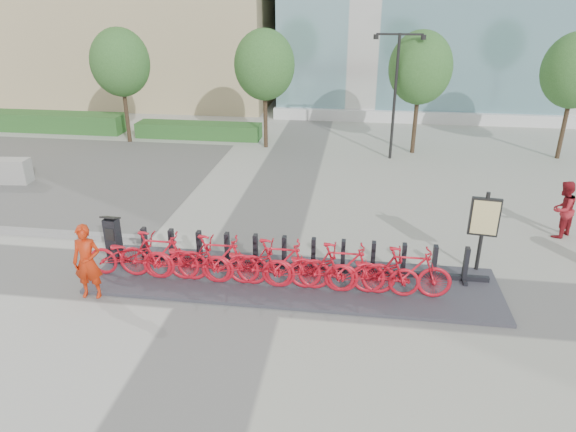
# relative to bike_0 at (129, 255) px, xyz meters

# --- Properties ---
(ground) EXTENTS (120.00, 120.00, 0.00)m
(ground) POSITION_rel_bike_0_xyz_m (2.60, 0.05, -0.62)
(ground) COLOR #999B8C
(gravel_patch) EXTENTS (14.00, 14.00, 0.00)m
(gravel_patch) POSITION_rel_bike_0_xyz_m (-7.40, 7.05, -0.61)
(gravel_patch) COLOR #61605C
(gravel_patch) RESTS_ON ground
(hedge_a) EXTENTS (10.00, 1.40, 0.90)m
(hedge_a) POSITION_rel_bike_0_xyz_m (-11.40, 13.55, -0.17)
(hedge_a) COLOR #376F2C
(hedge_a) RESTS_ON ground
(hedge_b) EXTENTS (6.00, 1.20, 0.70)m
(hedge_b) POSITION_rel_bike_0_xyz_m (-2.40, 13.25, -0.27)
(hedge_b) COLOR #376F2C
(hedge_b) RESTS_ON ground
(tree_0) EXTENTS (2.60, 2.60, 5.10)m
(tree_0) POSITION_rel_bike_0_xyz_m (-5.40, 12.05, 2.97)
(tree_0) COLOR brown
(tree_0) RESTS_ON ground
(tree_1) EXTENTS (2.60, 2.60, 5.10)m
(tree_1) POSITION_rel_bike_0_xyz_m (1.10, 12.05, 2.97)
(tree_1) COLOR brown
(tree_1) RESTS_ON ground
(tree_2) EXTENTS (2.60, 2.60, 5.10)m
(tree_2) POSITION_rel_bike_0_xyz_m (7.60, 12.05, 2.97)
(tree_2) COLOR brown
(tree_2) RESTS_ON ground
(tree_3) EXTENTS (2.60, 2.60, 5.10)m
(tree_3) POSITION_rel_bike_0_xyz_m (13.60, 12.05, 2.97)
(tree_3) COLOR brown
(tree_3) RESTS_ON ground
(streetlamp) EXTENTS (2.00, 0.20, 5.00)m
(streetlamp) POSITION_rel_bike_0_xyz_m (6.60, 11.05, 2.52)
(streetlamp) COLOR black
(streetlamp) RESTS_ON ground
(dock_pad) EXTENTS (9.60, 2.40, 0.08)m
(dock_pad) POSITION_rel_bike_0_xyz_m (3.90, 0.35, -0.58)
(dock_pad) COLOR #3A3A42
(dock_pad) RESTS_ON ground
(dock_rail_posts) EXTENTS (8.02, 0.50, 0.85)m
(dock_rail_posts) POSITION_rel_bike_0_xyz_m (3.96, 0.82, -0.11)
(dock_rail_posts) COLOR black
(dock_rail_posts) RESTS_ON dock_pad
(bike_0) EXTENTS (2.05, 0.71, 1.08)m
(bike_0) POSITION_rel_bike_0_xyz_m (0.00, 0.00, 0.00)
(bike_0) COLOR red
(bike_0) RESTS_ON dock_pad
(bike_1) EXTENTS (1.99, 0.56, 1.19)m
(bike_1) POSITION_rel_bike_0_xyz_m (0.72, 0.00, 0.06)
(bike_1) COLOR red
(bike_1) RESTS_ON dock_pad
(bike_2) EXTENTS (2.05, 0.71, 1.08)m
(bike_2) POSITION_rel_bike_0_xyz_m (1.44, 0.00, 0.00)
(bike_2) COLOR red
(bike_2) RESTS_ON dock_pad
(bike_3) EXTENTS (1.99, 0.56, 1.19)m
(bike_3) POSITION_rel_bike_0_xyz_m (2.16, 0.00, 0.06)
(bike_3) COLOR red
(bike_3) RESTS_ON dock_pad
(bike_4) EXTENTS (2.05, 0.71, 1.08)m
(bike_4) POSITION_rel_bike_0_xyz_m (2.88, 0.00, 0.00)
(bike_4) COLOR red
(bike_4) RESTS_ON dock_pad
(bike_5) EXTENTS (1.99, 0.56, 1.19)m
(bike_5) POSITION_rel_bike_0_xyz_m (3.60, 0.00, 0.06)
(bike_5) COLOR red
(bike_5) RESTS_ON dock_pad
(bike_6) EXTENTS (2.05, 0.71, 1.08)m
(bike_6) POSITION_rel_bike_0_xyz_m (4.32, 0.00, 0.00)
(bike_6) COLOR red
(bike_6) RESTS_ON dock_pad
(bike_7) EXTENTS (1.99, 0.56, 1.19)m
(bike_7) POSITION_rel_bike_0_xyz_m (5.04, 0.00, 0.06)
(bike_7) COLOR red
(bike_7) RESTS_ON dock_pad
(bike_8) EXTENTS (2.05, 0.71, 1.08)m
(bike_8) POSITION_rel_bike_0_xyz_m (5.76, 0.00, 0.00)
(bike_8) COLOR red
(bike_8) RESTS_ON dock_pad
(bike_9) EXTENTS (1.99, 0.56, 1.19)m
(bike_9) POSITION_rel_bike_0_xyz_m (6.48, 0.00, 0.06)
(bike_9) COLOR red
(bike_9) RESTS_ON dock_pad
(kiosk) EXTENTS (0.42, 0.37, 1.28)m
(kiosk) POSITION_rel_bike_0_xyz_m (-0.70, 0.63, 0.08)
(kiosk) COLOR black
(kiosk) RESTS_ON dock_pad
(worker_red) EXTENTS (0.68, 0.49, 1.76)m
(worker_red) POSITION_rel_bike_0_xyz_m (-0.56, -0.89, 0.26)
(worker_red) COLOR #B9280B
(worker_red) RESTS_ON ground
(pedestrian) EXTENTS (1.01, 1.00, 1.64)m
(pedestrian) POSITION_rel_bike_0_xyz_m (11.01, 3.97, 0.20)
(pedestrian) COLOR maroon
(pedestrian) RESTS_ON ground
(map_sign) EXTENTS (0.70, 0.19, 2.11)m
(map_sign) POSITION_rel_bike_0_xyz_m (8.32, 1.49, 0.78)
(map_sign) COLOR black
(map_sign) RESTS_ON ground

